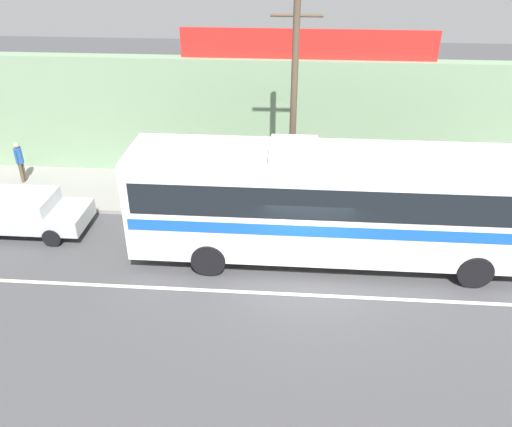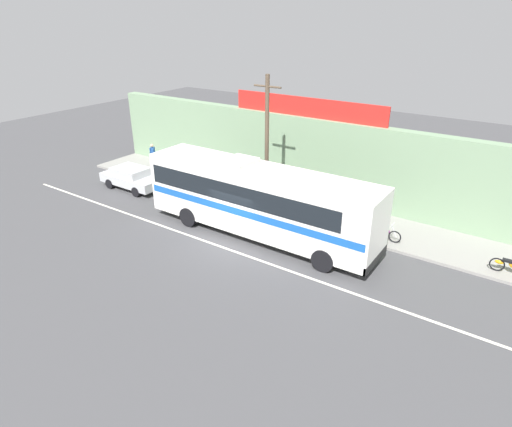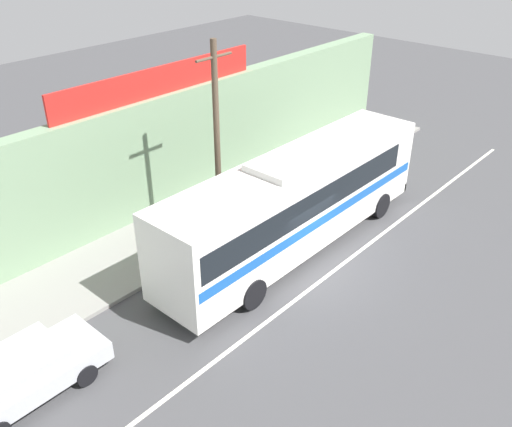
# 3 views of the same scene
# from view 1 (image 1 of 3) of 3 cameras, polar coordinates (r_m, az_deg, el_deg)

# --- Properties ---
(ground_plane) EXTENTS (70.00, 70.00, 0.00)m
(ground_plane) POSITION_cam_1_polar(r_m,az_deg,el_deg) (15.97, 5.36, -7.03)
(ground_plane) COLOR #444447
(sidewalk_slab) EXTENTS (30.00, 3.60, 0.14)m
(sidewalk_slab) POSITION_cam_1_polar(r_m,az_deg,el_deg) (20.36, 5.30, 1.86)
(sidewalk_slab) COLOR gray
(sidewalk_slab) RESTS_ON ground_plane
(storefront_facade) EXTENTS (30.00, 0.70, 4.80)m
(storefront_facade) POSITION_cam_1_polar(r_m,az_deg,el_deg) (21.41, 5.56, 10.07)
(storefront_facade) COLOR gray
(storefront_facade) RESTS_ON ground_plane
(storefront_billboard) EXTENTS (9.62, 0.12, 1.10)m
(storefront_billboard) POSITION_cam_1_polar(r_m,az_deg,el_deg) (20.62, 5.66, 17.83)
(storefront_billboard) COLOR red
(storefront_billboard) RESTS_ON storefront_facade
(road_center_stripe) EXTENTS (30.00, 0.14, 0.01)m
(road_center_stripe) POSITION_cam_1_polar(r_m,az_deg,el_deg) (15.33, 5.38, -8.79)
(road_center_stripe) COLOR silver
(road_center_stripe) RESTS_ON ground_plane
(intercity_bus) EXTENTS (12.22, 2.66, 3.78)m
(intercity_bus) POSITION_cam_1_polar(r_m,az_deg,el_deg) (15.94, 8.03, 1.49)
(intercity_bus) COLOR white
(intercity_bus) RESTS_ON ground_plane
(parked_car) EXTENTS (4.23, 1.90, 1.37)m
(parked_car) POSITION_cam_1_polar(r_m,az_deg,el_deg) (19.50, -23.87, 0.15)
(parked_car) COLOR #B7BABF
(parked_car) RESTS_ON ground_plane
(utility_pole) EXTENTS (1.60, 0.22, 7.36)m
(utility_pole) POSITION_cam_1_polar(r_m,az_deg,el_deg) (17.60, 4.08, 11.14)
(utility_pole) COLOR brown
(utility_pole) RESTS_ON sidewalk_slab
(motorcycle_green) EXTENTS (1.85, 0.56, 0.94)m
(motorcycle_green) POSITION_cam_1_polar(r_m,az_deg,el_deg) (20.23, 22.85, 0.88)
(motorcycle_green) COLOR black
(motorcycle_green) RESTS_ON sidewalk_slab
(pedestrian_by_curb) EXTENTS (0.30, 0.48, 1.67)m
(pedestrian_by_curb) POSITION_cam_1_polar(r_m,az_deg,el_deg) (22.93, -24.32, 5.42)
(pedestrian_by_curb) COLOR brown
(pedestrian_by_curb) RESTS_ON sidewalk_slab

